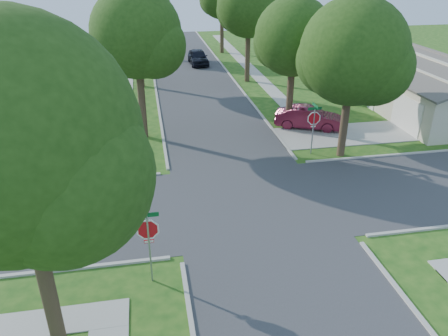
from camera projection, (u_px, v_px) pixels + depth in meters
ground at (251, 202)px, 20.35m from camera, size 100.00×100.00×0.00m
road_ns at (251, 202)px, 20.35m from camera, size 7.00×100.00×0.02m
sidewalk_ne at (249, 68)px, 44.28m from camera, size 1.20×40.00×0.04m
sidewalk_nw at (127, 73)px, 42.31m from camera, size 1.20×40.00×0.04m
driveway at (345, 134)px, 27.88m from camera, size 8.80×3.60×0.05m
stop_sign_sw at (148, 233)px, 14.55m from camera, size 1.05×0.80×2.98m
stop_sign_ne at (314, 120)px, 24.36m from camera, size 1.05×0.80×2.98m
tree_e_near at (294, 41)px, 26.58m from camera, size 4.97×4.80×8.28m
tree_e_mid at (249, 8)px, 36.91m from camera, size 5.59×5.40×9.21m
tree_w_near at (137, 37)px, 24.86m from camera, size 5.38×5.20×8.97m
tree_w_mid at (136, 8)px, 35.29m from camera, size 5.80×5.60×9.56m
tree_w_far at (137, 4)px, 47.20m from camera, size 4.76×4.60×8.04m
tree_sw_corner at (19, 150)px, 10.22m from camera, size 6.21×6.00×9.55m
tree_ne_corner at (354, 57)px, 22.63m from camera, size 5.80×5.60×8.66m
house_ne_near at (428, 89)px, 31.97m from camera, size 8.42×13.60×4.23m
house_ne_far at (331, 44)px, 47.87m from camera, size 8.42×13.60×4.23m
house_nw_far at (30, 49)px, 45.35m from camera, size 8.42×13.60×4.23m
car_driveway at (309, 118)px, 28.68m from camera, size 4.61×3.17×1.44m
car_curb_east at (198, 57)px, 45.38m from camera, size 1.93×4.53×1.53m
car_curb_west at (153, 48)px, 50.01m from camera, size 2.34×4.80×1.34m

